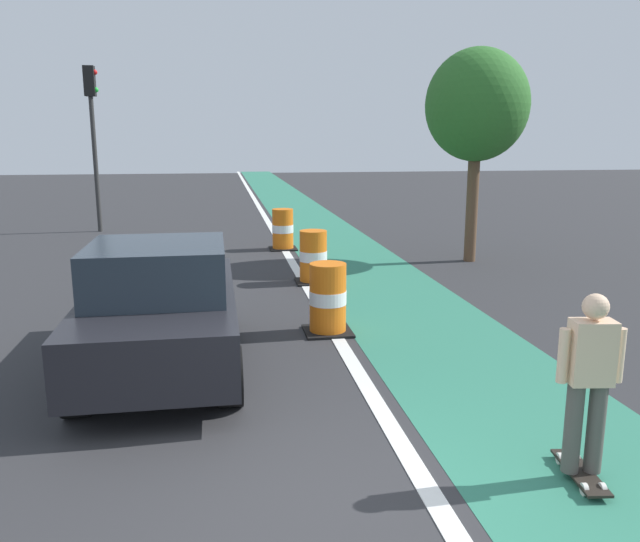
{
  "coord_description": "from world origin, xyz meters",
  "views": [
    {
      "loc": [
        -0.79,
        -4.41,
        2.96
      ],
      "look_at": [
        0.59,
        4.23,
        1.1
      ],
      "focal_mm": 35.37,
      "sensor_mm": 36.0,
      "label": 1
    }
  ],
  "objects_px": {
    "traffic_barrel_mid": "(313,257)",
    "traffic_light_corner": "(93,120)",
    "traffic_barrel_front": "(328,299)",
    "traffic_barrel_back": "(283,230)",
    "parked_sedan_nearest": "(161,309)",
    "skateboarder_on_lane": "(589,382)",
    "street_tree_sidewalk": "(477,106)"
  },
  "relations": [
    {
      "from": "parked_sedan_nearest",
      "to": "traffic_barrel_front",
      "type": "xyz_separation_m",
      "value": [
        2.37,
        1.28,
        -0.3
      ]
    },
    {
      "from": "traffic_barrel_front",
      "to": "traffic_barrel_mid",
      "type": "bearing_deg",
      "value": 85.24
    },
    {
      "from": "traffic_barrel_front",
      "to": "traffic_barrel_back",
      "type": "xyz_separation_m",
      "value": [
        0.06,
        7.5,
        0.0
      ]
    },
    {
      "from": "traffic_barrel_front",
      "to": "traffic_barrel_mid",
      "type": "height_order",
      "value": "same"
    },
    {
      "from": "traffic_barrel_front",
      "to": "street_tree_sidewalk",
      "type": "xyz_separation_m",
      "value": [
        4.4,
        5.16,
        3.14
      ]
    },
    {
      "from": "skateboarder_on_lane",
      "to": "traffic_barrel_mid",
      "type": "relative_size",
      "value": 1.55
    },
    {
      "from": "skateboarder_on_lane",
      "to": "traffic_barrel_back",
      "type": "bearing_deg",
      "value": 96.68
    },
    {
      "from": "traffic_barrel_mid",
      "to": "skateboarder_on_lane",
      "type": "bearing_deg",
      "value": -81.53
    },
    {
      "from": "parked_sedan_nearest",
      "to": "traffic_barrel_back",
      "type": "xyz_separation_m",
      "value": [
        2.43,
        8.78,
        -0.3
      ]
    },
    {
      "from": "parked_sedan_nearest",
      "to": "traffic_barrel_front",
      "type": "distance_m",
      "value": 2.71
    },
    {
      "from": "skateboarder_on_lane",
      "to": "parked_sedan_nearest",
      "type": "xyz_separation_m",
      "value": [
        -3.85,
        3.29,
        -0.08
      ]
    },
    {
      "from": "traffic_barrel_front",
      "to": "traffic_light_corner",
      "type": "distance_m",
      "value": 13.24
    },
    {
      "from": "skateboarder_on_lane",
      "to": "traffic_barrel_front",
      "type": "distance_m",
      "value": 4.81
    },
    {
      "from": "traffic_barrel_mid",
      "to": "traffic_barrel_back",
      "type": "distance_m",
      "value": 4.07
    },
    {
      "from": "traffic_barrel_mid",
      "to": "street_tree_sidewalk",
      "type": "xyz_separation_m",
      "value": [
        4.12,
        1.72,
        3.14
      ]
    },
    {
      "from": "traffic_barrel_back",
      "to": "traffic_light_corner",
      "type": "xyz_separation_m",
      "value": [
        -5.46,
        4.22,
        2.97
      ]
    },
    {
      "from": "traffic_barrel_mid",
      "to": "street_tree_sidewalk",
      "type": "height_order",
      "value": "street_tree_sidewalk"
    },
    {
      "from": "traffic_barrel_mid",
      "to": "parked_sedan_nearest",
      "type": "bearing_deg",
      "value": -119.37
    },
    {
      "from": "skateboarder_on_lane",
      "to": "parked_sedan_nearest",
      "type": "height_order",
      "value": "parked_sedan_nearest"
    },
    {
      "from": "skateboarder_on_lane",
      "to": "traffic_light_corner",
      "type": "xyz_separation_m",
      "value": [
        -6.88,
        16.28,
        2.59
      ]
    },
    {
      "from": "traffic_barrel_back",
      "to": "street_tree_sidewalk",
      "type": "xyz_separation_m",
      "value": [
        4.34,
        -2.35,
        3.14
      ]
    },
    {
      "from": "traffic_barrel_mid",
      "to": "traffic_light_corner",
      "type": "height_order",
      "value": "traffic_light_corner"
    },
    {
      "from": "traffic_light_corner",
      "to": "street_tree_sidewalk",
      "type": "height_order",
      "value": "traffic_light_corner"
    },
    {
      "from": "traffic_barrel_back",
      "to": "traffic_barrel_mid",
      "type": "bearing_deg",
      "value": -86.87
    },
    {
      "from": "traffic_barrel_back",
      "to": "street_tree_sidewalk",
      "type": "distance_m",
      "value": 5.85
    },
    {
      "from": "traffic_barrel_front",
      "to": "traffic_barrel_back",
      "type": "bearing_deg",
      "value": 89.51
    },
    {
      "from": "parked_sedan_nearest",
      "to": "traffic_barrel_mid",
      "type": "height_order",
      "value": "parked_sedan_nearest"
    },
    {
      "from": "street_tree_sidewalk",
      "to": "traffic_barrel_back",
      "type": "bearing_deg",
      "value": 151.62
    },
    {
      "from": "traffic_barrel_front",
      "to": "traffic_light_corner",
      "type": "relative_size",
      "value": 0.21
    },
    {
      "from": "traffic_barrel_mid",
      "to": "traffic_barrel_back",
      "type": "relative_size",
      "value": 1.0
    },
    {
      "from": "skateboarder_on_lane",
      "to": "traffic_barrel_front",
      "type": "relative_size",
      "value": 1.55
    },
    {
      "from": "parked_sedan_nearest",
      "to": "traffic_barrel_mid",
      "type": "xyz_separation_m",
      "value": [
        2.65,
        4.72,
        -0.3
      ]
    }
  ]
}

